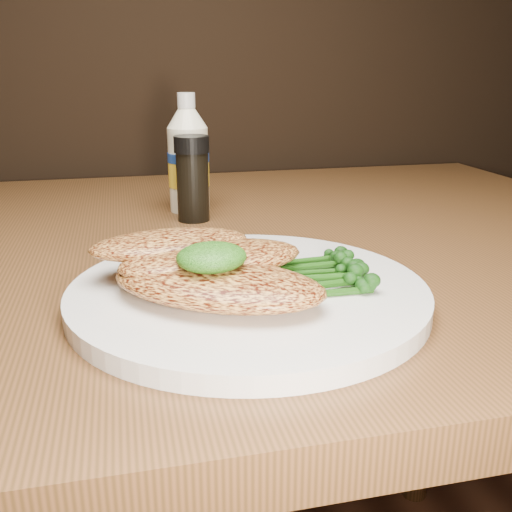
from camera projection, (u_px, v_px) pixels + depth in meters
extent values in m
cylinder|color=white|center=(248.00, 293.00, 0.48)|extent=(0.30, 0.30, 0.02)
ellipsoid|color=gold|center=(217.00, 284.00, 0.44)|extent=(0.19, 0.17, 0.03)
ellipsoid|color=gold|center=(212.00, 259.00, 0.48)|extent=(0.16, 0.10, 0.02)
ellipsoid|color=gold|center=(170.00, 244.00, 0.49)|extent=(0.14, 0.08, 0.02)
ellipsoid|color=#0E3508|center=(212.00, 257.00, 0.44)|extent=(0.07, 0.06, 0.02)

